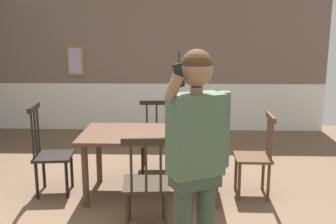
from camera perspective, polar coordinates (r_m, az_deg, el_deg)
ground_plane at (r=4.10m, az=-5.00°, el=-15.52°), size 8.15×8.15×0.00m
room_back_partition at (r=7.35m, az=-1.87°, el=7.67°), size 6.29×0.17×2.78m
dining_table at (r=4.47m, az=-2.32°, el=-4.11°), size 1.59×0.91×0.74m
chair_near_window at (r=3.74m, az=-3.18°, el=-10.34°), size 0.47×0.47×0.96m
chair_by_doorway at (r=5.33m, az=-1.67°, el=-3.47°), size 0.48×0.48×0.93m
chair_at_table_head at (r=4.59m, az=12.65°, el=-6.30°), size 0.41×0.41×0.96m
chair_opposite_corner at (r=4.75m, az=-16.79°, el=-5.72°), size 0.46×0.46×1.05m
person_figure at (r=2.86m, az=4.14°, el=-5.79°), size 0.49×0.37×1.76m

